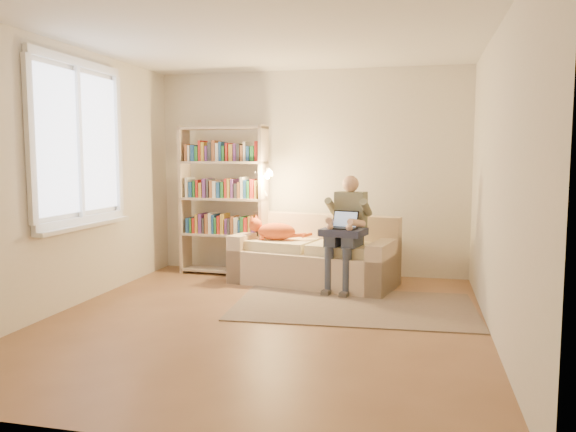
% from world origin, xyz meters
% --- Properties ---
extents(floor, '(4.50, 4.50, 0.00)m').
position_xyz_m(floor, '(0.00, 0.00, 0.00)').
color(floor, brown).
rests_on(floor, ground).
extents(ceiling, '(4.00, 4.50, 0.02)m').
position_xyz_m(ceiling, '(0.00, 0.00, 2.60)').
color(ceiling, white).
rests_on(ceiling, wall_back).
extents(wall_left, '(0.02, 4.50, 2.60)m').
position_xyz_m(wall_left, '(-2.00, 0.00, 1.30)').
color(wall_left, silver).
rests_on(wall_left, floor).
extents(wall_right, '(0.02, 4.50, 2.60)m').
position_xyz_m(wall_right, '(2.00, 0.00, 1.30)').
color(wall_right, silver).
rests_on(wall_right, floor).
extents(wall_back, '(4.00, 0.02, 2.60)m').
position_xyz_m(wall_back, '(0.00, 2.25, 1.30)').
color(wall_back, silver).
rests_on(wall_back, floor).
extents(wall_front, '(4.00, 0.02, 2.60)m').
position_xyz_m(wall_front, '(0.00, -2.25, 1.30)').
color(wall_front, silver).
rests_on(wall_front, floor).
extents(window, '(0.12, 1.52, 1.69)m').
position_xyz_m(window, '(-1.95, 0.20, 1.38)').
color(window, white).
rests_on(window, wall_left).
extents(sofa, '(2.03, 1.23, 0.81)m').
position_xyz_m(sofa, '(0.18, 1.64, 0.29)').
color(sofa, beige).
rests_on(sofa, floor).
extents(person, '(0.44, 0.60, 1.29)m').
position_xyz_m(person, '(0.59, 1.40, 0.74)').
color(person, slate).
rests_on(person, sofa).
extents(cat, '(0.71, 0.33, 0.26)m').
position_xyz_m(cat, '(-0.29, 1.62, 0.62)').
color(cat, orange).
rests_on(cat, sofa).
extents(blanket, '(0.53, 0.47, 0.08)m').
position_xyz_m(blanket, '(0.51, 1.31, 0.68)').
color(blanket, '#262A42').
rests_on(blanket, person).
extents(laptop, '(0.33, 0.30, 0.25)m').
position_xyz_m(laptop, '(0.51, 1.32, 0.76)').
color(laptop, black).
rests_on(laptop, blanket).
extents(bookshelf, '(1.25, 0.41, 1.90)m').
position_xyz_m(bookshelf, '(-1.05, 1.90, 1.05)').
color(bookshelf, '#C4AE94').
rests_on(bookshelf, floor).
extents(rug, '(2.47, 1.54, 0.01)m').
position_xyz_m(rug, '(0.76, 0.67, 0.01)').
color(rug, gray).
rests_on(rug, floor).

